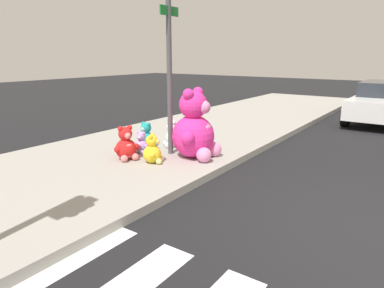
# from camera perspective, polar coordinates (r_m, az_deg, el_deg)

# --- Properties ---
(sidewalk) EXTENTS (28.00, 4.40, 0.15)m
(sidewalk) POSITION_cam_1_polar(r_m,az_deg,el_deg) (7.46, -13.17, -2.83)
(sidewalk) COLOR #9E9B93
(sidewalk) RESTS_ON ground_plane
(sign_pole) EXTENTS (0.56, 0.11, 3.20)m
(sign_pole) POSITION_cam_1_polar(r_m,az_deg,el_deg) (7.32, -3.74, 11.33)
(sign_pole) COLOR #4C4C51
(sign_pole) RESTS_ON sidewalk
(plush_pink_large) EXTENTS (1.12, 1.00, 1.46)m
(plush_pink_large) POSITION_cam_1_polar(r_m,az_deg,el_deg) (7.18, 0.51, 2.31)
(plush_pink_large) COLOR #F22D93
(plush_pink_large) RESTS_ON sidewalk
(plush_lavender) EXTENTS (0.33, 0.36, 0.48)m
(plush_lavender) POSITION_cam_1_polar(r_m,az_deg,el_deg) (7.69, -8.41, -0.03)
(plush_lavender) COLOR #B28CD8
(plush_lavender) RESTS_ON sidewalk
(plush_white) EXTENTS (0.46, 0.45, 0.64)m
(plush_white) POSITION_cam_1_polar(r_m,az_deg,el_deg) (8.11, -3.23, 1.33)
(plush_white) COLOR white
(plush_white) RESTS_ON sidewalk
(plush_yellow) EXTENTS (0.42, 0.43, 0.59)m
(plush_yellow) POSITION_cam_1_polar(r_m,az_deg,el_deg) (6.92, -6.48, -1.20)
(plush_yellow) COLOR yellow
(plush_yellow) RESTS_ON sidewalk
(plush_teal) EXTENTS (0.41, 0.47, 0.60)m
(plush_teal) POSITION_cam_1_polar(r_m,az_deg,el_deg) (8.08, -7.65, 1.09)
(plush_teal) COLOR teal
(plush_teal) RESTS_ON sidewalk
(plush_red) EXTENTS (0.52, 0.51, 0.71)m
(plush_red) POSITION_cam_1_polar(r_m,az_deg,el_deg) (7.21, -10.82, -0.34)
(plush_red) COLOR red
(plush_red) RESTS_ON sidewalk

